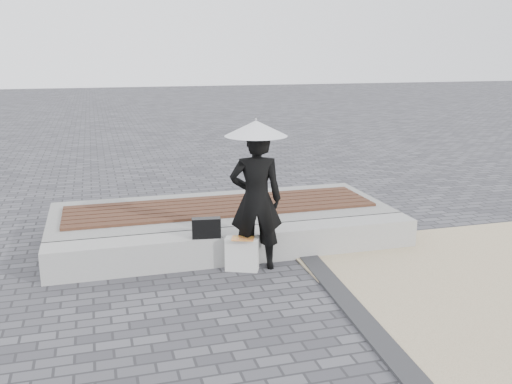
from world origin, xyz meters
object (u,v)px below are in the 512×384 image
at_px(woman, 256,200).
at_px(canvas_tote, 242,254).
at_px(seating_ledge, 241,245).
at_px(parasol, 256,128).
at_px(handbag, 206,228).

xyz_separation_m(woman, canvas_tote, (-0.20, -0.04, -0.68)).
xyz_separation_m(seating_ledge, parasol, (0.11, -0.33, 1.60)).
relative_size(woman, canvas_tote, 4.15).
distance_m(seating_ledge, canvas_tote, 0.38).
bearing_deg(canvas_tote, parasol, 35.11).
bearing_deg(canvas_tote, woman, 35.11).
bearing_deg(woman, canvas_tote, 24.11).
bearing_deg(parasol, seating_ledge, 109.19).
relative_size(parasol, canvas_tote, 2.28).
distance_m(seating_ledge, woman, 0.78).
height_order(parasol, handbag, parasol).
bearing_deg(canvas_tote, seating_ledge, 101.21).
distance_m(woman, canvas_tote, 0.71).
xyz_separation_m(seating_ledge, canvas_tote, (-0.08, -0.37, 0.02)).
distance_m(parasol, canvas_tote, 1.59).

